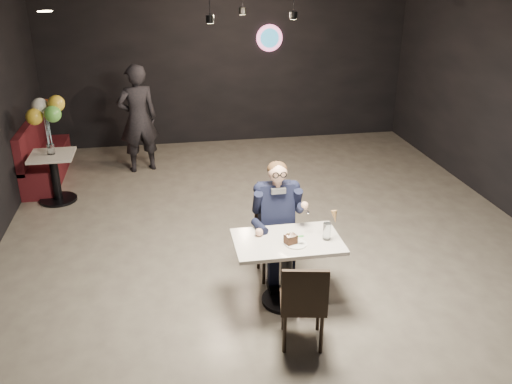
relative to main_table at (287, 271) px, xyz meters
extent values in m
plane|color=gray|center=(0.13, 1.17, -0.38)|extent=(9.00, 9.00, 0.00)
cube|color=silver|center=(0.00, 0.00, 0.00)|extent=(1.10, 0.70, 0.75)
cube|color=black|center=(0.00, 0.55, 0.09)|extent=(0.42, 0.46, 0.92)
cube|color=black|center=(0.00, -0.66, 0.09)|extent=(0.50, 0.53, 0.92)
cube|color=black|center=(0.00, 0.55, 0.34)|extent=(0.60, 0.80, 1.44)
cylinder|color=white|center=(0.06, -0.11, 0.38)|extent=(0.22, 0.22, 0.01)
cube|color=black|center=(0.01, -0.09, 0.43)|extent=(0.14, 0.13, 0.08)
ellipsoid|color=#2D8931|center=(0.11, -0.11, 0.47)|extent=(0.06, 0.04, 0.01)
cylinder|color=silver|center=(0.40, -0.05, 0.47)|extent=(0.08, 0.08, 0.18)
cone|color=tan|center=(0.47, -0.04, 0.62)|extent=(0.08, 0.08, 0.13)
cube|color=#410E12|center=(-3.12, 4.17, 0.12)|extent=(0.49, 1.96, 0.98)
cube|color=silver|center=(-2.82, 3.17, 0.02)|extent=(0.63, 0.63, 0.78)
cylinder|color=silver|center=(-2.82, 3.17, 0.45)|extent=(0.10, 0.10, 0.16)
cube|color=yellow|center=(-2.82, 3.17, 0.88)|extent=(0.43, 0.43, 0.72)
imported|color=black|center=(-1.58, 4.29, 0.54)|extent=(0.76, 0.60, 1.83)
camera|label=1|loc=(-1.17, -4.75, 3.03)|focal=38.00mm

